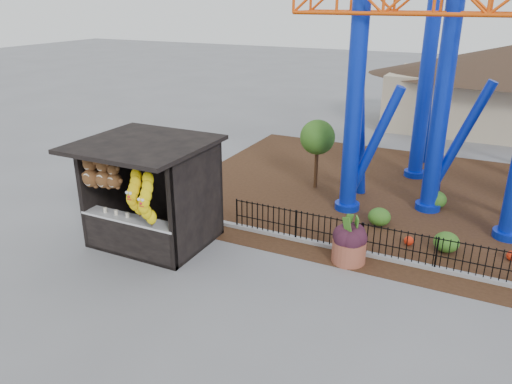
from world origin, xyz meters
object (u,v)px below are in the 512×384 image
at_px(prize_booth, 146,196).
at_px(terracotta_planter, 349,251).
at_px(roller_coaster, 496,11).
at_px(potted_plant, 353,244).

height_order(prize_booth, terracotta_planter, prize_booth).
height_order(roller_coaster, potted_plant, roller_coaster).
height_order(prize_booth, roller_coaster, roller_coaster).
bearing_deg(roller_coaster, prize_booth, -137.89).
relative_size(prize_booth, roller_coaster, 0.32).
distance_m(terracotta_planter, potted_plant, 0.28).
distance_m(prize_booth, terracotta_planter, 5.94).
relative_size(prize_booth, terracotta_planter, 3.75).
distance_m(roller_coaster, potted_plant, 8.53).
bearing_deg(prize_booth, potted_plant, 17.86).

